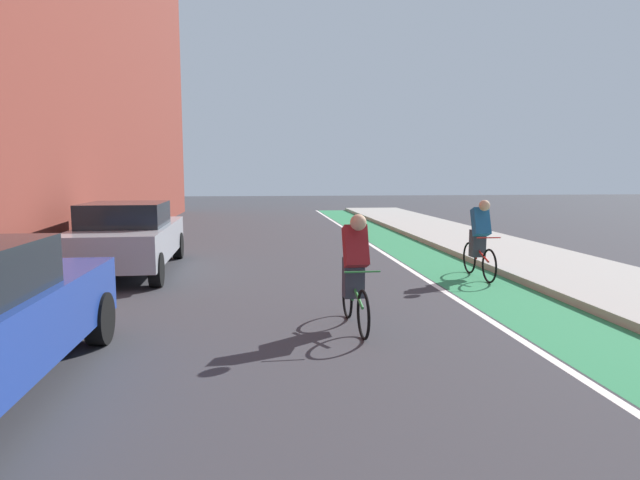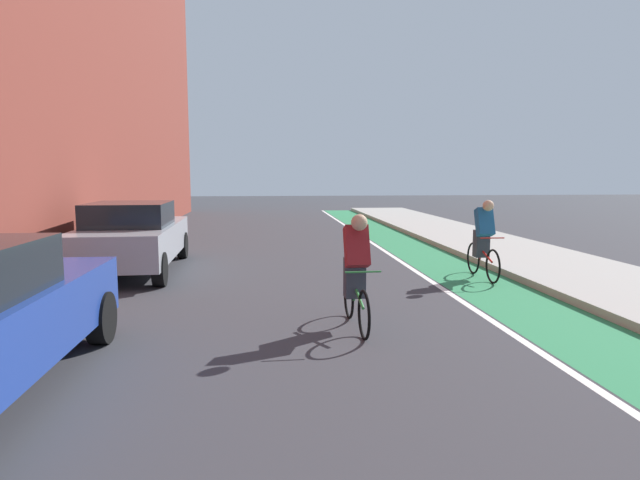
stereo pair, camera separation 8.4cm
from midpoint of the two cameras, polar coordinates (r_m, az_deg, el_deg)
name	(u,v)px [view 2 (the right image)]	position (r m, az deg, el deg)	size (l,w,h in m)	color
ground_plane	(294,287)	(10.25, -2.59, -5.02)	(84.66, 84.66, 0.00)	#38383D
bike_lane_paint	(446,266)	(12.91, 13.43, -2.69)	(1.60, 38.48, 0.00)	#2D8451
lane_divider_stripe	(409,267)	(12.64, 9.57, -2.80)	(0.12, 38.48, 0.00)	white
sidewalk_right	(542,261)	(13.84, 22.63, -2.11)	(3.08, 38.48, 0.14)	#A8A59E
parked_sedan_silver	(132,236)	(12.42, -19.11, 0.39)	(2.02, 4.66, 1.53)	#9EA0A8
cyclist_trailing	(356,271)	(7.44, 4.17, -3.31)	(0.48, 1.71, 1.61)	black
cyclist_far	(483,237)	(11.48, 17.14, 0.28)	(0.48, 1.73, 1.62)	black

